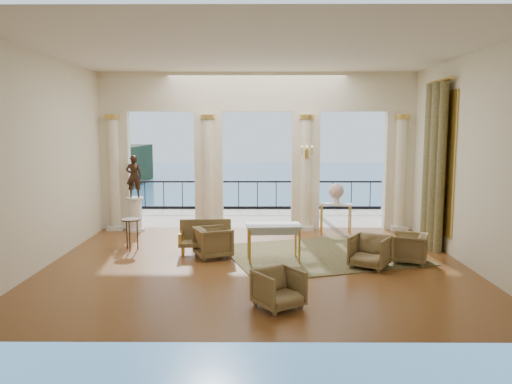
{
  "coord_description": "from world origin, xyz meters",
  "views": [
    {
      "loc": [
        0.04,
        -10.56,
        2.95
      ],
      "look_at": [
        -0.02,
        0.6,
        1.5
      ],
      "focal_mm": 35.0,
      "sensor_mm": 36.0,
      "label": 1
    }
  ],
  "objects_px": {
    "armchair_c": "(410,247)",
    "statue": "(134,176)",
    "armchair_d": "(213,241)",
    "game_table": "(273,228)",
    "armchair_b": "(370,250)",
    "side_table": "(131,223)",
    "settee": "(205,237)",
    "pedestal": "(135,215)",
    "console_table": "(336,209)",
    "armchair_a": "(279,287)"
  },
  "relations": [
    {
      "from": "statue",
      "to": "console_table",
      "type": "relative_size",
      "value": 1.25
    },
    {
      "from": "pedestal",
      "to": "console_table",
      "type": "bearing_deg",
      "value": -3.21
    },
    {
      "from": "armchair_c",
      "to": "armchair_a",
      "type": "bearing_deg",
      "value": -25.73
    },
    {
      "from": "statue",
      "to": "pedestal",
      "type": "bearing_deg",
      "value": -54.47
    },
    {
      "from": "pedestal",
      "to": "side_table",
      "type": "relative_size",
      "value": 1.28
    },
    {
      "from": "armchair_b",
      "to": "armchair_d",
      "type": "xyz_separation_m",
      "value": [
        -3.38,
        0.82,
        0.01
      ]
    },
    {
      "from": "pedestal",
      "to": "armchair_a",
      "type": "bearing_deg",
      "value": -57.84
    },
    {
      "from": "pedestal",
      "to": "statue",
      "type": "distance_m",
      "value": 1.1
    },
    {
      "from": "armchair_d",
      "to": "statue",
      "type": "height_order",
      "value": "statue"
    },
    {
      "from": "armchair_c",
      "to": "statue",
      "type": "height_order",
      "value": "statue"
    },
    {
      "from": "settee",
      "to": "pedestal",
      "type": "xyz_separation_m",
      "value": [
        -2.29,
        2.62,
        0.07
      ]
    },
    {
      "from": "game_table",
      "to": "pedestal",
      "type": "bearing_deg",
      "value": 135.77
    },
    {
      "from": "armchair_c",
      "to": "game_table",
      "type": "distance_m",
      "value": 3.0
    },
    {
      "from": "armchair_b",
      "to": "armchair_d",
      "type": "height_order",
      "value": "armchair_d"
    },
    {
      "from": "armchair_c",
      "to": "side_table",
      "type": "relative_size",
      "value": 0.94
    },
    {
      "from": "settee",
      "to": "pedestal",
      "type": "height_order",
      "value": "pedestal"
    },
    {
      "from": "armchair_a",
      "to": "armchair_c",
      "type": "xyz_separation_m",
      "value": [
        2.97,
        2.77,
        0.01
      ]
    },
    {
      "from": "pedestal",
      "to": "console_table",
      "type": "xyz_separation_m",
      "value": [
        5.7,
        -0.32,
        0.23
      ]
    },
    {
      "from": "armchair_d",
      "to": "console_table",
      "type": "xyz_separation_m",
      "value": [
        3.19,
        2.64,
        0.31
      ]
    },
    {
      "from": "settee",
      "to": "side_table",
      "type": "bearing_deg",
      "value": 166.18
    },
    {
      "from": "settee",
      "to": "statue",
      "type": "relative_size",
      "value": 1.03
    },
    {
      "from": "armchair_d",
      "to": "settee",
      "type": "xyz_separation_m",
      "value": [
        -0.22,
        0.34,
        0.01
      ]
    },
    {
      "from": "console_table",
      "to": "pedestal",
      "type": "bearing_deg",
      "value": -165.33
    },
    {
      "from": "statue",
      "to": "side_table",
      "type": "height_order",
      "value": "statue"
    },
    {
      "from": "game_table",
      "to": "console_table",
      "type": "height_order",
      "value": "console_table"
    },
    {
      "from": "armchair_c",
      "to": "game_table",
      "type": "relative_size",
      "value": 0.58
    },
    {
      "from": "pedestal",
      "to": "armchair_c",
      "type": "bearing_deg",
      "value": -26.37
    },
    {
      "from": "armchair_d",
      "to": "settee",
      "type": "distance_m",
      "value": 0.4
    },
    {
      "from": "armchair_b",
      "to": "side_table",
      "type": "bearing_deg",
      "value": -164.94
    },
    {
      "from": "armchair_b",
      "to": "pedestal",
      "type": "distance_m",
      "value": 7.0
    },
    {
      "from": "armchair_b",
      "to": "console_table",
      "type": "relative_size",
      "value": 0.8
    },
    {
      "from": "settee",
      "to": "console_table",
      "type": "xyz_separation_m",
      "value": [
        3.41,
        2.3,
        0.31
      ]
    },
    {
      "from": "statue",
      "to": "game_table",
      "type": "bearing_deg",
      "value": 130.82
    },
    {
      "from": "armchair_d",
      "to": "statue",
      "type": "bearing_deg",
      "value": 17.18
    },
    {
      "from": "armchair_c",
      "to": "side_table",
      "type": "bearing_deg",
      "value": -78.75
    },
    {
      "from": "side_table",
      "to": "pedestal",
      "type": "bearing_deg",
      "value": 101.6
    },
    {
      "from": "armchair_d",
      "to": "settee",
      "type": "bearing_deg",
      "value": 9.62
    },
    {
      "from": "armchair_a",
      "to": "armchair_d",
      "type": "xyz_separation_m",
      "value": [
        -1.36,
        3.21,
        0.04
      ]
    },
    {
      "from": "armchair_d",
      "to": "game_table",
      "type": "bearing_deg",
      "value": -123.97
    },
    {
      "from": "armchair_c",
      "to": "statue",
      "type": "bearing_deg",
      "value": -95.08
    },
    {
      "from": "armchair_a",
      "to": "armchair_b",
      "type": "height_order",
      "value": "armchair_b"
    },
    {
      "from": "armchair_b",
      "to": "statue",
      "type": "height_order",
      "value": "statue"
    },
    {
      "from": "armchair_b",
      "to": "armchair_a",
      "type": "bearing_deg",
      "value": -99.55
    },
    {
      "from": "armchair_d",
      "to": "game_table",
      "type": "xyz_separation_m",
      "value": [
        1.36,
        -0.26,
        0.34
      ]
    },
    {
      "from": "armchair_a",
      "to": "pedestal",
      "type": "xyz_separation_m",
      "value": [
        -3.87,
        6.16,
        0.12
      ]
    },
    {
      "from": "pedestal",
      "to": "statue",
      "type": "bearing_deg",
      "value": -45.0
    },
    {
      "from": "armchair_b",
      "to": "side_table",
      "type": "distance_m",
      "value": 5.64
    },
    {
      "from": "armchair_c",
      "to": "console_table",
      "type": "relative_size",
      "value": 0.76
    },
    {
      "from": "armchair_c",
      "to": "armchair_b",
      "type": "bearing_deg",
      "value": -46.9
    },
    {
      "from": "console_table",
      "to": "armchair_b",
      "type": "bearing_deg",
      "value": -68.96
    }
  ]
}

